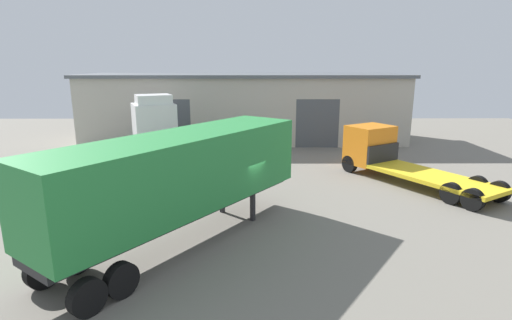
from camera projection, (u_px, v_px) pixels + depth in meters
ground_plane at (235, 218)px, 16.37m from camera, size 60.00×60.00×0.00m
warehouse_building at (244, 107)px, 32.71m from camera, size 25.51×7.47×5.33m
tractor_unit_white at (156, 131)px, 25.16m from camera, size 4.75×6.74×4.26m
container_trailer_green at (180, 175)px, 13.56m from camera, size 8.16×9.91×3.87m
flatbed_truck_orange at (388, 154)px, 22.04m from camera, size 6.43×8.47×2.69m
gravel_pile at (23, 193)px, 17.84m from camera, size 3.79×3.79×1.03m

